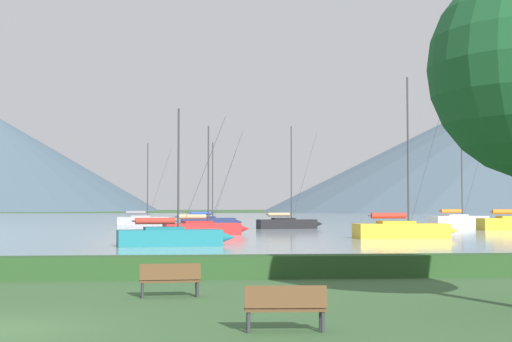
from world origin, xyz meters
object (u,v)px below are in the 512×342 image
at_px(park_bench_under_tree, 170,278).
at_px(sailboat_slip_7, 144,220).
at_px(sailboat_slip_3, 288,223).
at_px(sailboat_slip_8, 402,229).
at_px(sailboat_slip_6, 459,220).
at_px(park_bench_near_path, 285,306).
at_px(sailboat_slip_5, 209,221).
at_px(sailboat_slip_9, 203,228).
at_px(sailboat_slip_2, 171,236).

bearing_deg(park_bench_under_tree, sailboat_slip_7, 89.41).
relative_size(sailboat_slip_3, sailboat_slip_8, 0.90).
xyz_separation_m(sailboat_slip_3, sailboat_slip_6, (24.26, 11.58, 0.10)).
bearing_deg(park_bench_near_path, sailboat_slip_6, 70.86).
bearing_deg(sailboat_slip_7, sailboat_slip_3, -52.66).
distance_m(sailboat_slip_8, park_bench_near_path, 46.83).
height_order(sailboat_slip_5, sailboat_slip_9, sailboat_slip_5).
bearing_deg(sailboat_slip_7, sailboat_slip_5, -49.48).
xyz_separation_m(sailboat_slip_7, sailboat_slip_9, (7.19, -37.04, -0.03)).
bearing_deg(sailboat_slip_9, park_bench_under_tree, -103.35).
bearing_deg(sailboat_slip_2, sailboat_slip_3, 62.48).
distance_m(sailboat_slip_2, sailboat_slip_8, 20.86).
distance_m(sailboat_slip_2, sailboat_slip_6, 60.72).
height_order(sailboat_slip_7, park_bench_under_tree, sailboat_slip_7).
bearing_deg(sailboat_slip_3, sailboat_slip_6, 17.04).
bearing_deg(sailboat_slip_9, sailboat_slip_5, 76.35).
height_order(sailboat_slip_7, sailboat_slip_8, sailboat_slip_8).
distance_m(sailboat_slip_2, park_bench_near_path, 34.15).
height_order(sailboat_slip_9, park_bench_near_path, sailboat_slip_9).
height_order(sailboat_slip_2, sailboat_slip_6, sailboat_slip_6).
height_order(sailboat_slip_2, sailboat_slip_9, sailboat_slip_9).
relative_size(sailboat_slip_5, park_bench_under_tree, 6.17).
distance_m(sailboat_slip_8, park_bench_under_tree, 42.03).
height_order(sailboat_slip_2, sailboat_slip_5, sailboat_slip_5).
height_order(sailboat_slip_3, sailboat_slip_8, sailboat_slip_8).
relative_size(park_bench_near_path, park_bench_under_tree, 0.98).
distance_m(sailboat_slip_3, sailboat_slip_5, 13.48).
height_order(sailboat_slip_3, park_bench_near_path, sailboat_slip_3).
relative_size(sailboat_slip_7, sailboat_slip_8, 0.86).
distance_m(sailboat_slip_9, park_bench_under_tree, 46.38).
relative_size(sailboat_slip_7, park_bench_near_path, 6.60).
height_order(sailboat_slip_6, park_bench_near_path, sailboat_slip_6).
relative_size(sailboat_slip_5, sailboat_slip_6, 0.87).
relative_size(sailboat_slip_3, park_bench_near_path, 6.91).
relative_size(sailboat_slip_2, sailboat_slip_6, 0.73).
bearing_deg(sailboat_slip_9, sailboat_slip_6, 30.21).
bearing_deg(sailboat_slip_5, park_bench_under_tree, -98.51).
bearing_deg(sailboat_slip_9, sailboat_slip_8, -38.50).
bearing_deg(sailboat_slip_6, park_bench_under_tree, -129.57).
distance_m(sailboat_slip_5, park_bench_near_path, 81.17).
bearing_deg(sailboat_slip_9, park_bench_near_path, -100.38).
relative_size(sailboat_slip_3, sailboat_slip_7, 1.05).
relative_size(sailboat_slip_5, sailboat_slip_8, 0.82).
distance_m(sailboat_slip_3, park_bench_under_tree, 65.74).
height_order(sailboat_slip_8, park_bench_near_path, sailboat_slip_8).
bearing_deg(park_bench_under_tree, sailboat_slip_5, 83.27).
height_order(sailboat_slip_5, sailboat_slip_8, sailboat_slip_8).
height_order(sailboat_slip_7, sailboat_slip_9, sailboat_slip_7).
xyz_separation_m(sailboat_slip_3, park_bench_near_path, (-9.50, -70.79, -0.12)).
distance_m(sailboat_slip_8, sailboat_slip_9, 17.69).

